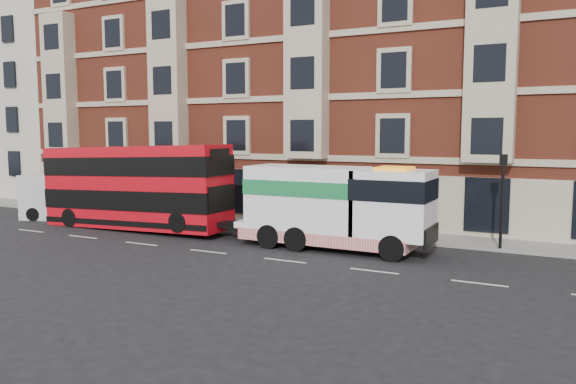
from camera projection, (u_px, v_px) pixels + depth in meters
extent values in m
plane|color=black|center=(208.00, 252.00, 25.90)|extent=(120.00, 120.00, 0.00)
cube|color=slate|center=(283.00, 226.00, 32.53)|extent=(90.00, 3.00, 0.15)
cube|color=brown|center=(341.00, 80.00, 37.99)|extent=(45.00, 12.00, 18.00)
cube|color=beige|center=(25.00, 104.00, 51.04)|extent=(16.00, 10.00, 16.00)
cube|color=#33353A|center=(20.00, 10.00, 50.14)|extent=(16.00, 8.50, 0.80)
cylinder|color=black|center=(185.00, 188.00, 33.88)|extent=(0.14, 0.14, 4.00)
cube|color=black|center=(185.00, 153.00, 33.65)|extent=(0.35, 0.15, 0.50)
cylinder|color=black|center=(502.00, 205.00, 25.71)|extent=(0.14, 0.14, 4.00)
cube|color=black|center=(504.00, 160.00, 25.49)|extent=(0.35, 0.15, 0.50)
cube|color=red|center=(135.00, 187.00, 31.69)|extent=(11.59, 2.59, 4.55)
cube|color=black|center=(136.00, 198.00, 31.77)|extent=(11.63, 2.65, 1.09)
cube|color=black|center=(135.00, 166.00, 31.57)|extent=(11.63, 2.65, 1.03)
cylinder|color=black|center=(70.00, 218.00, 32.64)|extent=(1.08, 0.33, 1.08)
cylinder|color=black|center=(101.00, 213.00, 34.71)|extent=(1.08, 0.33, 1.08)
cylinder|color=black|center=(178.00, 222.00, 29.05)|extent=(1.08, 0.33, 1.08)
cylinder|color=black|center=(205.00, 216.00, 31.11)|extent=(1.08, 0.33, 1.08)
cube|color=white|center=(331.00, 228.00, 26.41)|extent=(9.31, 2.38, 0.31)
cube|color=white|center=(394.00, 204.00, 24.90)|extent=(3.31, 2.59, 3.00)
cube|color=white|center=(307.00, 198.00, 26.82)|extent=(5.59, 2.59, 3.00)
cube|color=#1A793F|center=(307.00, 187.00, 26.77)|extent=(5.64, 2.63, 0.72)
cube|color=red|center=(327.00, 236.00, 26.54)|extent=(8.28, 2.65, 0.57)
cylinder|color=black|center=(392.00, 248.00, 23.92)|extent=(1.14, 0.36, 1.14)
cylinder|color=black|center=(407.00, 239.00, 25.99)|extent=(1.14, 0.36, 1.14)
cylinder|color=black|center=(296.00, 239.00, 25.98)|extent=(1.14, 0.41, 1.14)
cylinder|color=black|center=(317.00, 231.00, 28.05)|extent=(1.14, 0.41, 1.14)
cylinder|color=black|center=(269.00, 236.00, 26.64)|extent=(1.14, 0.41, 1.14)
cylinder|color=black|center=(291.00, 229.00, 28.71)|extent=(1.14, 0.41, 1.14)
cube|color=silver|center=(67.00, 197.00, 35.54)|extent=(5.83, 3.83, 2.82)
cylinder|color=black|center=(33.00, 214.00, 34.87)|extent=(0.87, 0.53, 0.82)
cylinder|color=black|center=(52.00, 210.00, 36.90)|extent=(0.87, 0.53, 0.82)
cylinder|color=black|center=(86.00, 215.00, 34.40)|extent=(0.87, 0.53, 0.82)
cylinder|color=black|center=(101.00, 211.00, 36.42)|extent=(0.87, 0.53, 0.82)
imported|color=#1D1C39|center=(140.00, 201.00, 37.07)|extent=(0.68, 0.55, 1.61)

